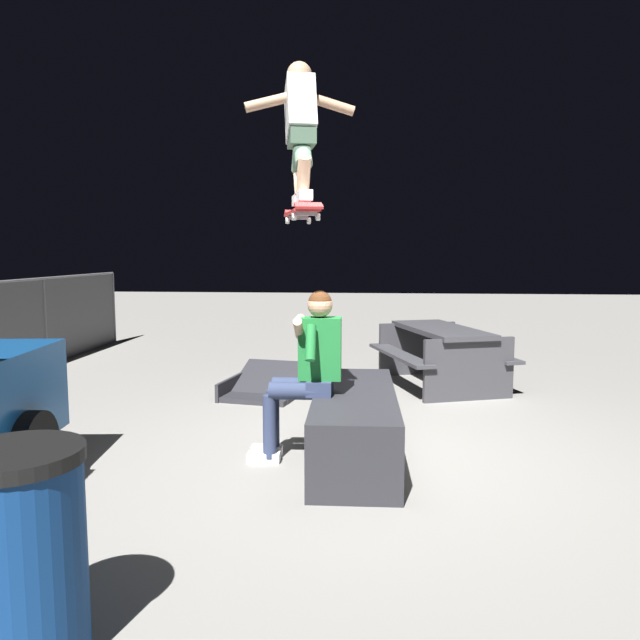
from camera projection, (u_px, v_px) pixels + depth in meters
ground_plane at (376, 454)px, 5.05m from camera, size 40.00×40.00×0.00m
ledge_box_main at (355, 425)px, 4.96m from camera, size 1.98×0.72×0.55m
person_sitting_on_ledge at (306, 365)px, 4.85m from camera, size 0.59×0.76×1.39m
skateboard at (302, 213)px, 4.76m from camera, size 1.04×0.43×0.13m
skater_airborne at (301, 125)px, 4.74m from camera, size 0.64×0.88×1.12m
kicker_ramp at (266, 389)px, 7.16m from camera, size 1.16×0.99×0.43m
picnic_table_back at (441, 347)px, 7.58m from camera, size 2.03×1.80×0.75m
trash_bin at (21, 556)px, 2.46m from camera, size 0.54×0.54×0.91m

